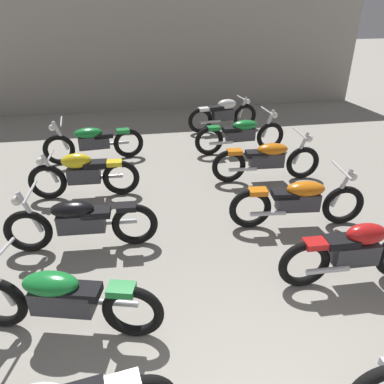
% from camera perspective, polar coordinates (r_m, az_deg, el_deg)
% --- Properties ---
extents(back_wall, '(13.39, 0.24, 3.60)m').
position_cam_1_polar(back_wall, '(12.38, -6.10, 20.47)').
color(back_wall, '#9E998E').
rests_on(back_wall, ground).
extents(motorcycle_left_row_1, '(2.12, 0.83, 0.97)m').
position_cam_1_polar(motorcycle_left_row_1, '(4.39, -19.06, -14.94)').
color(motorcycle_left_row_1, black).
rests_on(motorcycle_left_row_1, ground).
extents(motorcycle_left_row_2, '(2.17, 0.68, 0.97)m').
position_cam_1_polar(motorcycle_left_row_2, '(5.63, -16.47, -4.20)').
color(motorcycle_left_row_2, black).
rests_on(motorcycle_left_row_2, ground).
extents(motorcycle_left_row_3, '(1.97, 0.48, 0.88)m').
position_cam_1_polar(motorcycle_left_row_3, '(7.07, -16.06, 2.67)').
color(motorcycle_left_row_3, black).
rests_on(motorcycle_left_row_3, ground).
extents(motorcycle_left_row_4, '(2.17, 0.68, 0.97)m').
position_cam_1_polar(motorcycle_left_row_4, '(8.64, -14.66, 7.39)').
color(motorcycle_left_row_4, black).
rests_on(motorcycle_left_row_4, ground).
extents(motorcycle_right_row_1, '(1.97, 0.48, 0.88)m').
position_cam_1_polar(motorcycle_right_row_1, '(5.21, 23.44, -8.21)').
color(motorcycle_right_row_1, black).
rests_on(motorcycle_right_row_1, ground).
extents(motorcycle_right_row_2, '(2.17, 0.68, 0.97)m').
position_cam_1_polar(motorcycle_right_row_2, '(6.15, 15.79, -1.23)').
color(motorcycle_right_row_2, black).
rests_on(motorcycle_right_row_2, ground).
extents(motorcycle_right_row_3, '(2.17, 0.68, 0.97)m').
position_cam_1_polar(motorcycle_right_row_3, '(7.58, 11.28, 4.90)').
color(motorcycle_right_row_3, black).
rests_on(motorcycle_right_row_3, ground).
extents(motorcycle_right_row_4, '(2.17, 0.68, 0.97)m').
position_cam_1_polar(motorcycle_right_row_4, '(8.93, 7.39, 8.71)').
color(motorcycle_right_row_4, black).
rests_on(motorcycle_right_row_4, ground).
extents(motorcycle_right_row_5, '(1.97, 0.57, 0.88)m').
position_cam_1_polar(motorcycle_right_row_5, '(10.43, 4.75, 11.65)').
color(motorcycle_right_row_5, black).
rests_on(motorcycle_right_row_5, ground).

